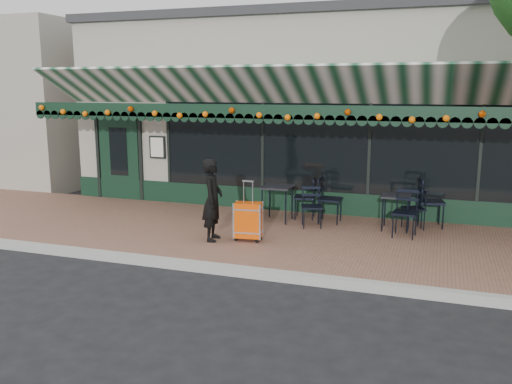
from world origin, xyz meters
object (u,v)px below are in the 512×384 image
(cafe_table_b, at_px, (277,189))
(chair_a_right, at_px, (431,202))
(cafe_table_a, at_px, (397,198))
(chair_b_right, at_px, (330,200))
(chair_a_front, at_px, (405,213))
(chair_b_front, at_px, (312,207))
(chair_a_left, at_px, (413,209))
(woman, at_px, (213,200))
(suitcase, at_px, (248,221))
(chair_b_left, at_px, (305,198))

(cafe_table_b, bearing_deg, chair_a_right, 10.00)
(cafe_table_a, height_order, chair_b_right, chair_b_right)
(chair_a_front, distance_m, chair_b_front, 1.83)
(chair_a_right, bearing_deg, cafe_table_b, 89.58)
(chair_a_left, bearing_deg, woman, -83.38)
(suitcase, height_order, chair_a_left, suitcase)
(cafe_table_a, distance_m, cafe_table_b, 2.43)
(chair_a_right, relative_size, chair_b_right, 1.05)
(suitcase, height_order, cafe_table_b, suitcase)
(chair_a_left, xyz_separation_m, chair_b_left, (-2.26, 0.17, 0.05))
(chair_a_right, relative_size, chair_b_left, 1.11)
(woman, relative_size, chair_a_left, 1.88)
(chair_a_front, bearing_deg, cafe_table_a, 117.34)
(chair_b_left, bearing_deg, chair_b_front, 16.35)
(chair_a_left, distance_m, chair_a_right, 0.45)
(chair_a_right, distance_m, chair_b_left, 2.59)
(suitcase, distance_m, cafe_table_a, 3.03)
(chair_b_right, bearing_deg, cafe_table_a, -96.34)
(cafe_table_a, relative_size, cafe_table_b, 0.93)
(woman, height_order, chair_b_front, woman)
(woman, distance_m, chair_a_front, 3.62)
(cafe_table_b, relative_size, chair_b_right, 0.78)
(chair_a_right, distance_m, chair_a_front, 1.06)
(chair_a_left, distance_m, chair_b_front, 2.02)
(suitcase, bearing_deg, chair_b_right, 50.83)
(suitcase, relative_size, cafe_table_b, 1.48)
(cafe_table_a, xyz_separation_m, chair_b_right, (-1.35, 0.15, -0.15))
(chair_a_right, height_order, chair_a_front, chair_a_right)
(chair_a_front, bearing_deg, woman, -152.56)
(woman, bearing_deg, chair_b_front, -55.36)
(suitcase, height_order, chair_a_front, suitcase)
(suitcase, bearing_deg, chair_a_right, 26.94)
(woman, height_order, cafe_table_a, woman)
(chair_b_front, bearing_deg, chair_a_right, 1.07)
(cafe_table_b, bearing_deg, woman, -111.62)
(chair_b_right, relative_size, chair_b_front, 1.17)
(woman, bearing_deg, chair_a_left, -69.69)
(woman, height_order, cafe_table_b, woman)
(cafe_table_a, distance_m, chair_b_left, 1.98)
(suitcase, relative_size, chair_b_left, 1.23)
(chair_b_left, bearing_deg, chair_a_front, 60.68)
(chair_b_right, bearing_deg, chair_a_right, -81.20)
(chair_b_left, bearing_deg, chair_a_left, 77.70)
(chair_a_left, relative_size, chair_b_right, 0.84)
(chair_a_front, bearing_deg, cafe_table_b, 176.19)
(cafe_table_b, distance_m, chair_b_left, 0.69)
(suitcase, distance_m, chair_b_right, 2.18)
(chair_b_right, height_order, chair_b_front, chair_b_right)
(chair_b_left, bearing_deg, chair_b_right, 64.25)
(woman, height_order, chair_b_left, woman)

